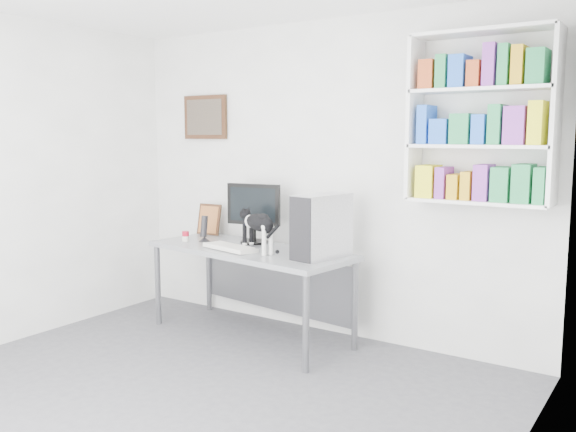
{
  "coord_description": "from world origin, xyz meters",
  "views": [
    {
      "loc": [
        2.69,
        -2.57,
        1.73
      ],
      "look_at": [
        -0.04,
        1.53,
        1.07
      ],
      "focal_mm": 38.0,
      "sensor_mm": 36.0,
      "label": 1
    }
  ],
  "objects_px": {
    "monitor": "(254,213)",
    "speaker": "(204,228)",
    "desk": "(250,292)",
    "soup_can": "(186,236)",
    "bookshelf": "(481,118)",
    "leaning_print": "(209,219)",
    "cat": "(258,232)",
    "pc_tower": "(322,226)",
    "keyboard": "(230,247)"
  },
  "relations": [
    {
      "from": "keyboard",
      "to": "soup_can",
      "type": "distance_m",
      "value": 0.61
    },
    {
      "from": "pc_tower",
      "to": "soup_can",
      "type": "bearing_deg",
      "value": -168.88
    },
    {
      "from": "pc_tower",
      "to": "leaning_print",
      "type": "bearing_deg",
      "value": 175.96
    },
    {
      "from": "desk",
      "to": "soup_can",
      "type": "distance_m",
      "value": 0.81
    },
    {
      "from": "speaker",
      "to": "monitor",
      "type": "bearing_deg",
      "value": 24.1
    },
    {
      "from": "desk",
      "to": "keyboard",
      "type": "height_order",
      "value": "keyboard"
    },
    {
      "from": "monitor",
      "to": "keyboard",
      "type": "height_order",
      "value": "monitor"
    },
    {
      "from": "bookshelf",
      "to": "monitor",
      "type": "height_order",
      "value": "bookshelf"
    },
    {
      "from": "bookshelf",
      "to": "leaning_print",
      "type": "distance_m",
      "value": 2.72
    },
    {
      "from": "desk",
      "to": "speaker",
      "type": "xyz_separation_m",
      "value": [
        -0.54,
        0.04,
        0.51
      ]
    },
    {
      "from": "pc_tower",
      "to": "cat",
      "type": "height_order",
      "value": "pc_tower"
    },
    {
      "from": "soup_can",
      "to": "leaning_print",
      "type": "bearing_deg",
      "value": 98.59
    },
    {
      "from": "desk",
      "to": "cat",
      "type": "relative_size",
      "value": 3.44
    },
    {
      "from": "monitor",
      "to": "soup_can",
      "type": "distance_m",
      "value": 0.67
    },
    {
      "from": "bookshelf",
      "to": "leaning_print",
      "type": "bearing_deg",
      "value": -179.68
    },
    {
      "from": "bookshelf",
      "to": "pc_tower",
      "type": "xyz_separation_m",
      "value": [
        -1.08,
        -0.38,
        -0.82
      ]
    },
    {
      "from": "desk",
      "to": "pc_tower",
      "type": "distance_m",
      "value": 0.96
    },
    {
      "from": "monitor",
      "to": "speaker",
      "type": "bearing_deg",
      "value": -166.18
    },
    {
      "from": "pc_tower",
      "to": "bookshelf",
      "type": "bearing_deg",
      "value": 29.08
    },
    {
      "from": "keyboard",
      "to": "speaker",
      "type": "xyz_separation_m",
      "value": [
        -0.45,
        0.19,
        0.1
      ]
    },
    {
      "from": "bookshelf",
      "to": "cat",
      "type": "xyz_separation_m",
      "value": [
        -1.64,
        -0.46,
        -0.91
      ]
    },
    {
      "from": "desk",
      "to": "leaning_print",
      "type": "bearing_deg",
      "value": 162.67
    },
    {
      "from": "desk",
      "to": "speaker",
      "type": "relative_size",
      "value": 7.62
    },
    {
      "from": "monitor",
      "to": "speaker",
      "type": "height_order",
      "value": "monitor"
    },
    {
      "from": "keyboard",
      "to": "soup_can",
      "type": "relative_size",
      "value": 5.59
    },
    {
      "from": "monitor",
      "to": "leaning_print",
      "type": "bearing_deg",
      "value": 159.3
    },
    {
      "from": "soup_can",
      "to": "bookshelf",
      "type": "bearing_deg",
      "value": 9.31
    },
    {
      "from": "bookshelf",
      "to": "speaker",
      "type": "xyz_separation_m",
      "value": [
        -2.35,
        -0.32,
        -0.95
      ]
    },
    {
      "from": "bookshelf",
      "to": "pc_tower",
      "type": "relative_size",
      "value": 2.47
    },
    {
      "from": "bookshelf",
      "to": "keyboard",
      "type": "bearing_deg",
      "value": -164.95
    },
    {
      "from": "speaker",
      "to": "bookshelf",
      "type": "bearing_deg",
      "value": 8.84
    },
    {
      "from": "leaning_print",
      "to": "soup_can",
      "type": "xyz_separation_m",
      "value": [
        0.06,
        -0.4,
        -0.11
      ]
    },
    {
      "from": "desk",
      "to": "cat",
      "type": "bearing_deg",
      "value": -23.95
    },
    {
      "from": "bookshelf",
      "to": "pc_tower",
      "type": "bearing_deg",
      "value": -160.78
    },
    {
      "from": "bookshelf",
      "to": "pc_tower",
      "type": "height_order",
      "value": "bookshelf"
    },
    {
      "from": "leaning_print",
      "to": "soup_can",
      "type": "distance_m",
      "value": 0.41
    },
    {
      "from": "leaning_print",
      "to": "cat",
      "type": "height_order",
      "value": "cat"
    },
    {
      "from": "soup_can",
      "to": "speaker",
      "type": "bearing_deg",
      "value": 30.08
    },
    {
      "from": "leaning_print",
      "to": "cat",
      "type": "distance_m",
      "value": 1.02
    },
    {
      "from": "desk",
      "to": "speaker",
      "type": "height_order",
      "value": "speaker"
    },
    {
      "from": "leaning_print",
      "to": "monitor",
      "type": "bearing_deg",
      "value": -15.39
    },
    {
      "from": "speaker",
      "to": "desk",
      "type": "bearing_deg",
      "value": -2.77
    },
    {
      "from": "desk",
      "to": "soup_can",
      "type": "height_order",
      "value": "soup_can"
    },
    {
      "from": "bookshelf",
      "to": "leaning_print",
      "type": "xyz_separation_m",
      "value": [
        -2.55,
        -0.01,
        -0.92
      ]
    },
    {
      "from": "cat",
      "to": "pc_tower",
      "type": "bearing_deg",
      "value": 33.46
    },
    {
      "from": "pc_tower",
      "to": "cat",
      "type": "relative_size",
      "value": 0.93
    },
    {
      "from": "leaning_print",
      "to": "cat",
      "type": "xyz_separation_m",
      "value": [
        0.92,
        -0.45,
        0.01
      ]
    },
    {
      "from": "keyboard",
      "to": "leaning_print",
      "type": "relative_size",
      "value": 1.65
    },
    {
      "from": "soup_can",
      "to": "monitor",
      "type": "bearing_deg",
      "value": 24.99
    },
    {
      "from": "pc_tower",
      "to": "cat",
      "type": "distance_m",
      "value": 0.57
    }
  ]
}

